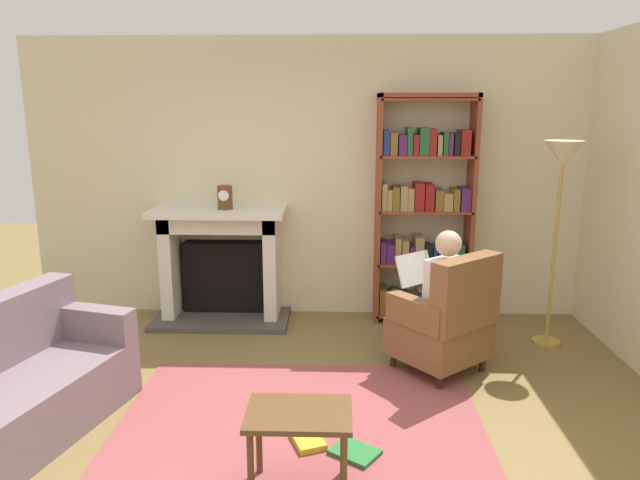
# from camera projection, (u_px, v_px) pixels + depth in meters

# --- Properties ---
(ground) EXTENTS (14.00, 14.00, 0.00)m
(ground) POSITION_uv_depth(u_px,v_px,m) (297.00, 452.00, 3.54)
(ground) COLOR olive
(back_wall) EXTENTS (5.60, 0.10, 2.70)m
(back_wall) POSITION_uv_depth(u_px,v_px,m) (314.00, 180.00, 5.72)
(back_wall) COLOR beige
(back_wall) RESTS_ON ground
(area_rug) EXTENTS (2.40, 1.80, 0.01)m
(area_rug) POSITION_uv_depth(u_px,v_px,m) (300.00, 425.00, 3.83)
(area_rug) COLOR #984749
(area_rug) RESTS_ON ground
(fireplace) EXTENTS (1.30, 0.64, 1.11)m
(fireplace) POSITION_uv_depth(u_px,v_px,m) (222.00, 260.00, 5.67)
(fireplace) COLOR #4C4742
(fireplace) RESTS_ON ground
(mantel_clock) EXTENTS (0.14, 0.14, 0.22)m
(mantel_clock) POSITION_uv_depth(u_px,v_px,m) (225.00, 197.00, 5.44)
(mantel_clock) COLOR brown
(mantel_clock) RESTS_ON fireplace
(bookshelf) EXTENTS (0.92, 0.32, 2.17)m
(bookshelf) POSITION_uv_depth(u_px,v_px,m) (423.00, 215.00, 5.55)
(bookshelf) COLOR brown
(bookshelf) RESTS_ON ground
(armchair_reading) EXTENTS (0.89, 0.89, 0.97)m
(armchair_reading) POSITION_uv_depth(u_px,v_px,m) (446.00, 321.00, 4.52)
(armchair_reading) COLOR #331E14
(armchair_reading) RESTS_ON ground
(seated_reader) EXTENTS (0.57, 0.59, 1.14)m
(seated_reader) POSITION_uv_depth(u_px,v_px,m) (436.00, 293.00, 4.57)
(seated_reader) COLOR white
(seated_reader) RESTS_ON ground
(sofa_floral) EXTENTS (1.13, 1.83, 0.85)m
(sofa_floral) POSITION_uv_depth(u_px,v_px,m) (1.00, 396.00, 3.57)
(sofa_floral) COLOR slate
(sofa_floral) RESTS_ON ground
(side_table) EXTENTS (0.56, 0.39, 0.48)m
(side_table) POSITION_uv_depth(u_px,v_px,m) (299.00, 425.00, 3.08)
(side_table) COLOR brown
(side_table) RESTS_ON ground
(scattered_books) EXTENTS (0.84, 0.69, 0.04)m
(scattered_books) POSITION_uv_depth(u_px,v_px,m) (307.00, 433.00, 3.70)
(scattered_books) COLOR gold
(scattered_books) RESTS_ON area_rug
(floor_lamp) EXTENTS (0.32, 0.32, 1.78)m
(floor_lamp) POSITION_uv_depth(u_px,v_px,m) (561.00, 173.00, 4.84)
(floor_lamp) COLOR #B7933F
(floor_lamp) RESTS_ON ground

